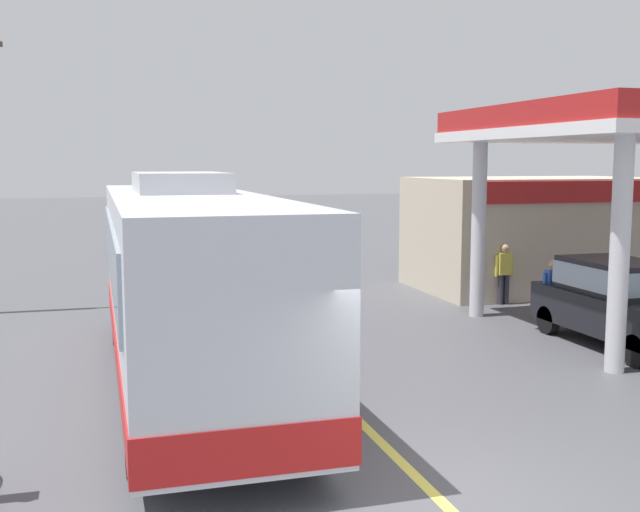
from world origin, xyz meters
TOP-DOWN VIEW (x-y plane):
  - ground at (0.00, 20.00)m, footprint 120.00×120.00m
  - lane_divider_stripe at (0.00, 15.00)m, footprint 0.16×50.00m
  - coach_bus_main at (-2.20, 5.53)m, footprint 2.60×11.04m
  - gas_station_roadside at (9.17, 10.93)m, footprint 9.10×11.95m
  - car_at_pump at (6.81, 5.74)m, footprint 1.70×4.20m
  - minibus_opposing_lane at (2.09, 23.11)m, footprint 2.04×6.13m
  - pedestrian_near_pump at (6.29, 7.36)m, footprint 0.55×0.22m
  - pedestrian_by_shop at (6.93, 10.67)m, footprint 0.55×0.22m
  - car_trailing_behind_bus at (-2.20, 24.95)m, footprint 1.70×4.20m

SIDE VIEW (x-z plane):
  - ground at x=0.00m, z-range 0.00..0.00m
  - lane_divider_stripe at x=0.00m, z-range 0.00..0.01m
  - pedestrian_near_pump at x=6.29m, z-range 0.10..1.76m
  - pedestrian_by_shop at x=6.93m, z-range 0.10..1.76m
  - car_at_pump at x=6.81m, z-range 0.10..1.92m
  - car_trailing_behind_bus at x=-2.20m, z-range 0.10..1.92m
  - minibus_opposing_lane at x=2.09m, z-range 0.25..2.69m
  - coach_bus_main at x=-2.20m, z-range -0.12..3.56m
  - gas_station_roadside at x=9.17m, z-range 0.08..5.18m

